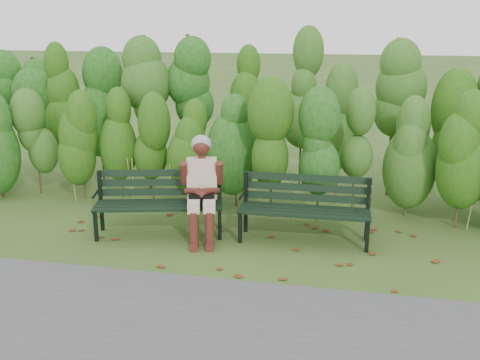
# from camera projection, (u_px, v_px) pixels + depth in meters

# --- Properties ---
(ground) EXTENTS (80.00, 80.00, 0.00)m
(ground) POSITION_uv_depth(u_px,v_px,m) (234.00, 246.00, 6.93)
(ground) COLOR #374B1F
(footpath) EXTENTS (60.00, 2.50, 0.01)m
(footpath) POSITION_uv_depth(u_px,v_px,m) (179.00, 342.00, 4.86)
(footpath) COLOR #474749
(footpath) RESTS_ON ground
(hedge_band) EXTENTS (11.04, 1.67, 2.42)m
(hedge_band) POSITION_uv_depth(u_px,v_px,m) (261.00, 120.00, 8.33)
(hedge_band) COLOR #47381E
(hedge_band) RESTS_ON ground
(leaf_litter) EXTENTS (5.84, 2.29, 0.01)m
(leaf_litter) POSITION_uv_depth(u_px,v_px,m) (187.00, 245.00, 6.96)
(leaf_litter) COLOR brown
(leaf_litter) RESTS_ON ground
(bench_left) EXTENTS (1.70, 0.91, 0.81)m
(bench_left) POSITION_uv_depth(u_px,v_px,m) (159.00, 197.00, 7.24)
(bench_left) COLOR black
(bench_left) RESTS_ON ground
(bench_right) EXTENTS (1.63, 0.55, 0.81)m
(bench_right) POSITION_uv_depth(u_px,v_px,m) (305.00, 203.00, 7.02)
(bench_right) COLOR black
(bench_right) RESTS_ON ground
(seated_woman) EXTENTS (0.57, 0.84, 1.31)m
(seated_woman) POSITION_uv_depth(u_px,v_px,m) (202.00, 183.00, 7.03)
(seated_woman) COLOR beige
(seated_woman) RESTS_ON ground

